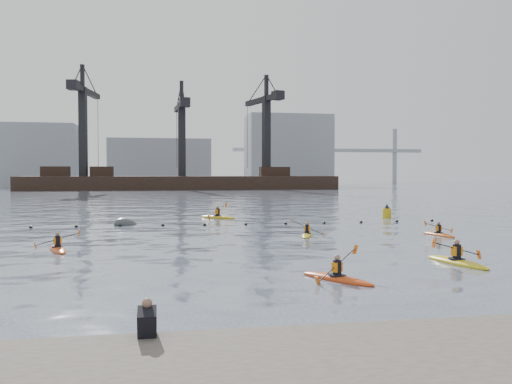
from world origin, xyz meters
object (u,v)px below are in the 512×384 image
(kayaker_1, at_px, (457,261))
(kayaker_3, at_px, (307,234))
(kayaker_4, at_px, (439,234))
(mooring_buoy, at_px, (126,225))
(kayaker_2, at_px, (58,248))
(nav_buoy, at_px, (387,213))
(kayaker_0, at_px, (337,277))
(kayaker_5, at_px, (218,217))

(kayaker_1, height_order, kayaker_3, kayaker_1)
(kayaker_4, bearing_deg, mooring_buoy, -35.84)
(kayaker_3, bearing_deg, kayaker_2, -144.78)
(kayaker_1, distance_m, nav_buoy, 23.45)
(kayaker_0, xyz_separation_m, kayaker_2, (-11.13, 9.54, -0.00))
(kayaker_2, distance_m, kayaker_5, 20.27)
(kayaker_0, distance_m, kayaker_4, 16.10)
(kayaker_1, bearing_deg, kayaker_2, 147.71)
(kayaker_2, xyz_separation_m, kayaker_3, (13.74, 3.78, -0.01))
(kayaker_5, bearing_deg, nav_buoy, -55.18)
(kayaker_2, bearing_deg, kayaker_0, -58.32)
(nav_buoy, bearing_deg, kayaker_1, -106.77)
(kayaker_3, bearing_deg, mooring_buoy, 160.99)
(kayaker_1, xyz_separation_m, nav_buoy, (6.76, 22.45, 0.30))
(kayaker_5, bearing_deg, kayaker_4, -97.48)
(kayaker_2, height_order, kayaker_4, kayaker_2)
(kayaker_2, relative_size, kayaker_5, 1.04)
(kayaker_2, bearing_deg, kayaker_3, -2.33)
(kayaker_4, height_order, mooring_buoy, kayaker_4)
(kayaker_1, xyz_separation_m, kayaker_5, (-7.41, 24.83, 0.00))
(kayaker_0, relative_size, kayaker_4, 1.02)
(kayaker_1, bearing_deg, nav_buoy, 63.30)
(kayaker_3, xyz_separation_m, mooring_buoy, (-11.24, 9.05, -0.09))
(kayaker_2, bearing_deg, nav_buoy, 14.96)
(kayaker_2, distance_m, kayaker_3, 14.25)
(kayaker_4, relative_size, nav_buoy, 2.23)
(kayaker_3, xyz_separation_m, kayaker_5, (-3.94, 13.97, 0.02))
(kayaker_0, relative_size, mooring_buoy, 1.51)
(kayaker_0, xyz_separation_m, kayaker_5, (-1.33, 27.29, 0.01))
(kayaker_0, bearing_deg, kayaker_5, 61.12)
(nav_buoy, bearing_deg, kayaker_5, 170.48)
(kayaker_4, relative_size, mooring_buoy, 1.49)
(kayaker_0, bearing_deg, nav_buoy, 31.06)
(kayaker_5, bearing_deg, mooring_buoy, 168.32)
(kayaker_5, bearing_deg, kayaker_3, -119.90)
(nav_buoy, bearing_deg, kayaker_4, -100.04)
(kayaker_0, relative_size, kayaker_2, 0.95)
(kayaker_0, distance_m, kayaker_2, 14.66)
(kayaker_5, height_order, mooring_buoy, kayaker_5)
(kayaker_4, xyz_separation_m, nav_buoy, (2.26, 12.77, 0.32))
(kayaker_5, height_order, nav_buoy, kayaker_5)
(kayaker_1, bearing_deg, mooring_buoy, 116.52)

